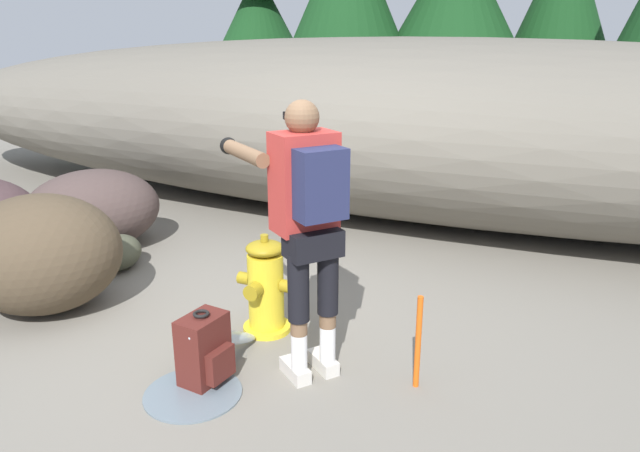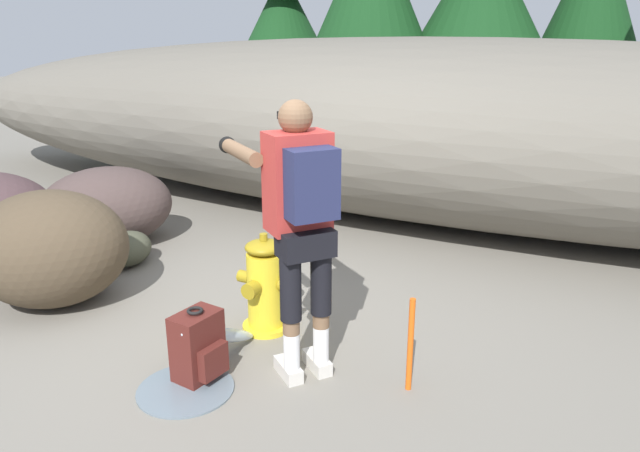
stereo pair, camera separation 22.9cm
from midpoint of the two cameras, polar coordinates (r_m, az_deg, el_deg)
The scene contains 11 objects.
ground_plane at distance 4.41m, azimuth -5.07°, elevation -10.19°, with size 56.00×56.00×0.04m, color slate.
dirt_embankment at distance 7.10m, azimuth 10.02°, elevation 9.25°, with size 15.30×3.20×2.05m, color #666056.
fire_hydrant at distance 4.27m, azimuth -3.81°, elevation -5.87°, with size 0.44×0.39×0.74m.
hydrant_water_jet at distance 3.88m, azimuth -8.95°, elevation -12.00°, with size 0.59×1.04×0.44m.
utility_worker at distance 3.48m, azimuth -0.17°, elevation 1.73°, with size 1.01×0.89×1.71m.
spare_backpack at distance 3.79m, azimuth -9.93°, elevation -11.41°, with size 0.31×0.32×0.47m.
boulder_large at distance 6.32m, azimuth -18.88°, elevation 1.75°, with size 1.32×1.00×0.81m, color #493A37.
boulder_small at distance 5.05m, azimuth -23.38°, elevation -2.01°, with size 1.19×1.03×0.92m, color #4A3D2C.
boulder_outlier at distance 5.77m, azimuth -17.00°, elevation -2.12°, with size 0.52×0.41×0.32m, color #444635.
pine_tree_far_left at distance 13.46m, azimuth -3.07°, elevation 20.49°, with size 2.45×2.45×4.92m.
survey_stake at distance 3.64m, azimuth 10.53°, elevation -11.22°, with size 0.04×0.04×0.60m, color #E55914.
Camera 2 is at (2.25, -3.20, 2.05)m, focal length 33.21 mm.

